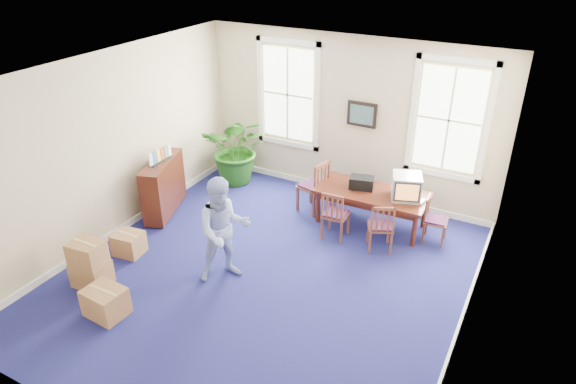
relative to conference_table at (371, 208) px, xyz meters
The scene contains 25 objects.
floor 2.48m from the conference_table, 111.99° to the right, with size 6.50×6.50×0.00m, color navy.
ceiling 3.77m from the conference_table, 111.99° to the right, with size 6.50×6.50×0.00m, color white.
wall_back 1.84m from the conference_table, 133.54° to the left, with size 6.50×6.50×0.00m, color #C4B390.
wall_front 5.75m from the conference_table, 99.45° to the right, with size 6.50×6.50×0.00m, color #C4B390.
wall_left 4.71m from the conference_table, 149.82° to the right, with size 6.50×6.50×0.00m, color #C4B390.
wall_right 3.33m from the conference_table, 47.65° to the right, with size 6.50×6.50×0.00m, color #C4B390.
baseboard_back 1.35m from the conference_table, 134.44° to the left, with size 6.00×0.04×0.12m, color white.
baseboard_left 4.52m from the conference_table, 149.62° to the right, with size 0.04×6.50×0.12m, color white.
baseboard_right 3.08m from the conference_table, 48.06° to the right, with size 0.04×6.50×0.12m, color white.
window_left 2.88m from the conference_table, 156.86° to the left, with size 1.40×0.12×2.20m, color white, non-canonical shape.
window_right 2.07m from the conference_table, 44.12° to the left, with size 1.40×0.12×2.20m, color white, non-canonical shape.
wall_picture 1.79m from the conference_table, 124.04° to the left, with size 0.58×0.06×0.48m, color black, non-canonical shape.
conference_table is the anchor object (origin of this frame).
crt_tv 0.82m from the conference_table, ahead, with size 0.49×0.53×0.44m, color #B7B7BC, non-canonical shape.
game_console 0.94m from the conference_table, ahead, with size 0.14×0.18×0.04m, color white.
equipment_bag 0.50m from the conference_table, 168.69° to the left, with size 0.43×0.28×0.22m, color black.
chair_near_left 0.80m from the conference_table, 120.96° to the right, with size 0.41×0.41×0.92m, color brown, non-canonical shape.
chair_near_right 0.80m from the conference_table, 59.04° to the right, with size 0.41×0.41×0.91m, color brown, non-canonical shape.
chair_end_left 1.19m from the conference_table, behind, with size 0.47×0.47×1.05m, color brown, non-canonical shape.
chair_end_right 1.18m from the conference_table, ahead, with size 0.38×0.38×0.84m, color brown, non-canonical shape.
man 2.99m from the conference_table, 119.56° to the right, with size 0.83×0.65×1.71m, color #98AAE6.
credenza 3.90m from the conference_table, 158.87° to the right, with size 0.38×1.32×1.04m, color #441B0F.
brochure_rack 3.97m from the conference_table, 158.77° to the right, with size 0.11×0.63×0.28m, color #99999E, non-canonical shape.
potted_plant 3.17m from the conference_table, behind, with size 1.36×1.19×1.51m, color #1B5112.
cardboard_boxes 4.66m from the conference_table, 129.39° to the right, with size 1.40×1.40×0.80m, color #A67448, non-canonical shape.
Camera 1 is at (3.42, -5.63, 4.96)m, focal length 32.00 mm.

